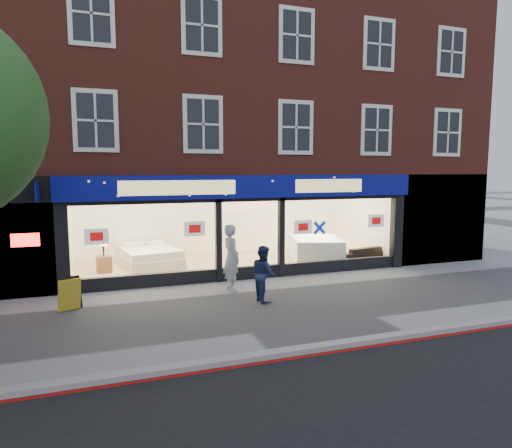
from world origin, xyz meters
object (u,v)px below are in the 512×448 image
a_board (70,294)px  sofa (361,254)px  pedestrian_blue (264,274)px  mattress_stack (316,249)px  pedestrian_grey (231,258)px  display_bed (149,256)px

a_board → sofa: bearing=-3.9°
a_board → pedestrian_blue: 4.89m
mattress_stack → sofa: bearing=-22.0°
a_board → mattress_stack: bearing=2.4°
mattress_stack → a_board: 8.91m
a_board → pedestrian_grey: 4.35m
sofa → mattress_stack: bearing=-32.6°
mattress_stack → pedestrian_grey: (-4.07, -2.66, 0.44)m
display_bed → pedestrian_blue: (2.38, -5.05, 0.29)m
mattress_stack → pedestrian_blue: bearing=-132.1°
mattress_stack → pedestrian_grey: size_ratio=1.33×
pedestrian_grey → pedestrian_blue: 1.40m
sofa → a_board: size_ratio=2.25×
display_bed → a_board: 4.83m
display_bed → mattress_stack: size_ratio=0.99×
pedestrian_blue → a_board: bearing=76.7°
mattress_stack → sofa: size_ratio=1.38×
display_bed → pedestrian_blue: bearing=-73.9°
display_bed → a_board: size_ratio=3.05×
mattress_stack → pedestrian_blue: size_ratio=1.72×
pedestrian_grey → display_bed: bearing=16.8°
pedestrian_grey → sofa: bearing=-79.7°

